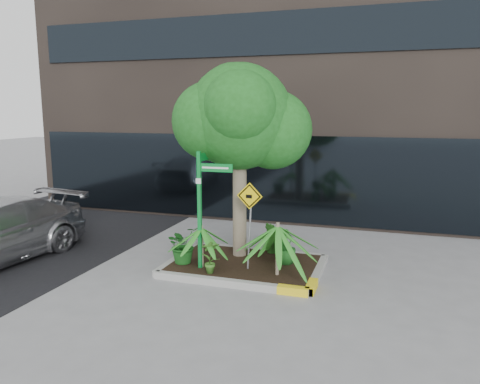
% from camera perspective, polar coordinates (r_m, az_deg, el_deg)
% --- Properties ---
extents(ground, '(80.00, 80.00, 0.00)m').
position_cam_1_polar(ground, '(10.20, -1.01, -9.78)').
color(ground, gray).
rests_on(ground, ground).
extents(planter, '(3.35, 2.36, 0.15)m').
position_cam_1_polar(planter, '(10.35, 0.71, -8.89)').
color(planter, '#9E9E99').
rests_on(planter, ground).
extents(tree, '(3.01, 2.67, 4.52)m').
position_cam_1_polar(tree, '(10.40, -0.03, 9.15)').
color(tree, gray).
rests_on(tree, ground).
extents(palm_front, '(1.22, 1.22, 1.36)m').
position_cam_1_polar(palm_front, '(9.38, 4.62, -4.15)').
color(palm_front, gray).
rests_on(palm_front, ground).
extents(palm_left, '(1.03, 1.03, 1.14)m').
position_cam_1_polar(palm_left, '(9.88, -4.71, -4.37)').
color(palm_left, gray).
rests_on(palm_left, ground).
extents(palm_back, '(0.77, 0.77, 0.85)m').
position_cam_1_polar(palm_back, '(10.60, 4.57, -4.61)').
color(palm_back, gray).
rests_on(palm_back, ground).
extents(shrub_a, '(1.00, 1.00, 0.82)m').
position_cam_1_polar(shrub_a, '(10.32, -6.92, -6.35)').
color(shrub_a, '#18571A').
rests_on(shrub_a, planter).
extents(shrub_b, '(0.64, 0.64, 0.80)m').
position_cam_1_polar(shrub_b, '(10.25, 5.60, -6.48)').
color(shrub_b, '#1B5D1C').
rests_on(shrub_b, planter).
extents(shrub_c, '(0.52, 0.52, 0.70)m').
position_cam_1_polar(shrub_c, '(9.64, -3.63, -7.84)').
color(shrub_c, '#387122').
rests_on(shrub_c, planter).
extents(shrub_d, '(0.56, 0.56, 0.75)m').
position_cam_1_polar(shrub_d, '(10.93, 3.98, -5.57)').
color(shrub_d, '#215819').
rests_on(shrub_d, planter).
extents(street_sign_post, '(0.78, 0.77, 2.62)m').
position_cam_1_polar(street_sign_post, '(9.74, -4.58, -0.88)').
color(street_sign_post, '#0C8B32').
rests_on(street_sign_post, ground).
extents(cattle_sign, '(0.56, 0.27, 1.82)m').
position_cam_1_polar(cattle_sign, '(9.72, 1.18, -2.29)').
color(cattle_sign, slate).
rests_on(cattle_sign, ground).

